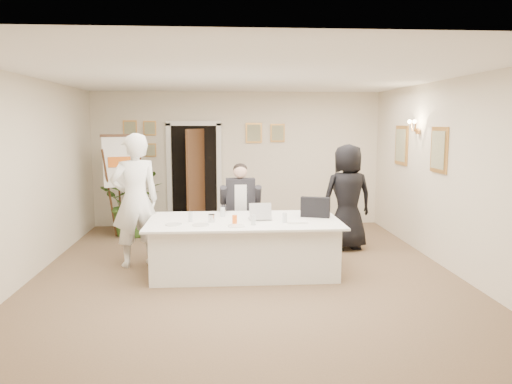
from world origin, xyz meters
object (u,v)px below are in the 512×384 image
object	(u,v)px
potted_palm	(134,202)
laptop	(260,210)
paper_stack	(297,222)
flip_chart	(121,191)
seated_man	(241,208)
oj_glass	(235,220)
conference_table	(244,246)
steel_jug	(212,218)
standing_woman	(347,197)
laptop_bag	(315,207)
standing_man	(135,200)

from	to	relation	value
potted_palm	laptop	distance (m)	3.35
paper_stack	flip_chart	bearing A→B (deg)	137.37
seated_man	oj_glass	distance (m)	1.40
conference_table	steel_jug	bearing A→B (deg)	-162.61
standing_woman	laptop_bag	world-z (taller)	standing_woman
standing_woman	steel_jug	xyz separation A→B (m)	(-2.28, -1.36, -0.07)
potted_palm	conference_table	bearing A→B (deg)	-51.71
potted_palm	laptop_bag	distance (m)	3.88
laptop_bag	steel_jug	bearing A→B (deg)	-150.48
standing_woman	oj_glass	world-z (taller)	standing_woman
steel_jug	standing_man	bearing A→B (deg)	152.88
standing_man	paper_stack	size ratio (longest dim) A/B	7.17
standing_woman	laptop_bag	distance (m)	1.33
standing_woman	potted_palm	distance (m)	4.03
laptop	laptop_bag	xyz separation A→B (m)	(0.83, 0.11, 0.01)
paper_stack	standing_man	bearing A→B (deg)	163.04
seated_man	oj_glass	xyz separation A→B (m)	(-0.14, -1.39, 0.08)
potted_palm	oj_glass	xyz separation A→B (m)	(1.84, -2.85, 0.19)
potted_palm	steel_jug	xyz separation A→B (m)	(1.52, -2.66, 0.18)
laptop_bag	oj_glass	distance (m)	1.29
paper_stack	potted_palm	bearing A→B (deg)	134.27
seated_man	potted_palm	bearing A→B (deg)	135.59
seated_man	paper_stack	world-z (taller)	seated_man
laptop	oj_glass	xyz separation A→B (m)	(-0.37, -0.35, -0.07)
potted_palm	oj_glass	distance (m)	3.40
oj_glass	steel_jug	bearing A→B (deg)	148.97
conference_table	laptop_bag	xyz separation A→B (m)	(1.06, 0.12, 0.53)
paper_stack	standing_woman	bearing A→B (deg)	53.61
seated_man	standing_man	world-z (taller)	standing_man
flip_chart	laptop	size ratio (longest dim) A/B	5.57
seated_man	laptop	xyz separation A→B (m)	(0.24, -1.04, 0.15)
paper_stack	steel_jug	size ratio (longest dim) A/B	2.55
standing_man	oj_glass	xyz separation A→B (m)	(1.47, -0.78, -0.16)
conference_table	standing_woman	size ratio (longest dim) A/B	1.52
seated_man	laptop	distance (m)	1.08
seated_man	steel_jug	size ratio (longest dim) A/B	13.84
steel_jug	laptop_bag	bearing A→B (deg)	9.91
flip_chart	oj_glass	world-z (taller)	flip_chart
flip_chart	oj_glass	size ratio (longest dim) A/B	14.68
oj_glass	laptop	bearing A→B (deg)	43.22
oj_glass	steel_jug	size ratio (longest dim) A/B	1.18
standing_man	seated_man	bearing A→B (deg)	176.48
conference_table	seated_man	bearing A→B (deg)	90.29
laptop	steel_jug	xyz separation A→B (m)	(-0.69, -0.16, -0.08)
laptop_bag	oj_glass	world-z (taller)	laptop_bag
seated_man	oj_glass	size ratio (longest dim) A/B	11.71
flip_chart	laptop	bearing A→B (deg)	-44.73
standing_man	standing_woman	xyz separation A→B (m)	(3.43, 0.77, -0.10)
paper_stack	steel_jug	distance (m)	1.19
seated_man	standing_man	distance (m)	1.73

